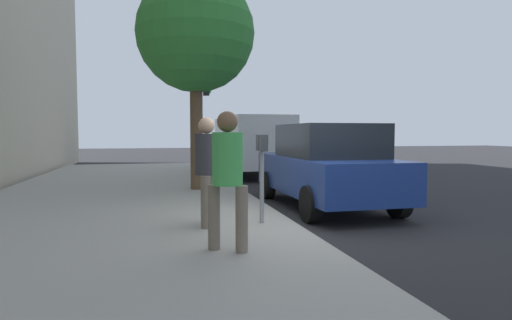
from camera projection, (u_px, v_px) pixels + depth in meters
name	position (u px, v px, depth m)	size (l,w,h in m)	color
ground_plane	(289.00, 227.00, 7.15)	(80.00, 80.00, 0.00)	#232326
sidewalk_slab	(101.00, 232.00, 6.45)	(28.00, 6.00, 0.15)	gray
parking_meter	(262.00, 160.00, 6.73)	(0.36, 0.12, 1.41)	gray
pedestrian_at_meter	(207.00, 163.00, 6.52)	(0.51, 0.36, 1.68)	#726656
pedestrian_bystander	(227.00, 170.00, 5.12)	(0.37, 0.46, 1.70)	#726656
parked_sedan_near	(326.00, 166.00, 9.00)	(4.40, 1.98, 1.77)	navy
parked_van_far	(251.00, 142.00, 15.93)	(5.20, 2.12, 2.18)	silver
street_tree	(196.00, 34.00, 10.68)	(2.97, 2.97, 5.44)	brown
traffic_signal	(203.00, 105.00, 15.01)	(0.24, 0.44, 3.60)	black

